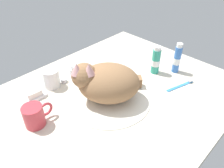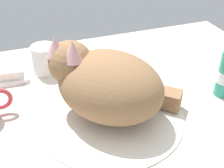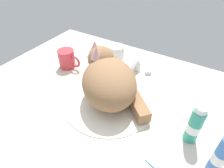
{
  "view_description": "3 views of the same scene",
  "coord_description": "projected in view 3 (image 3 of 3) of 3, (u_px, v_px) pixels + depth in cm",
  "views": [
    {
      "loc": [
        -49.3,
        -49.71,
        59.8
      ],
      "look_at": [
        1.48,
        -0.35,
        7.11
      ],
      "focal_mm": 35.86,
      "sensor_mm": 36.0,
      "label": 1
    },
    {
      "loc": [
        -16.73,
        -48.82,
        44.09
      ],
      "look_at": [
        1.34,
        2.41,
        6.93
      ],
      "focal_mm": 46.38,
      "sensor_mm": 36.0,
      "label": 2
    },
    {
      "loc": [
        27.22,
        -42.83,
        49.38
      ],
      "look_at": [
        -1.06,
        3.63,
        4.68
      ],
      "focal_mm": 30.43,
      "sensor_mm": 36.0,
      "label": 3
    }
  ],
  "objects": [
    {
      "name": "soap_bar",
      "position": [
        98.0,
        53.0,
        0.92
      ],
      "size": [
        6.46,
        5.01,
        2.42
      ],
      "primitive_type": "cube",
      "rotation": [
        0.0,
        0.0,
        -0.09
      ],
      "color": "white",
      "rests_on": "soap_dish"
    },
    {
      "name": "cat",
      "position": [
        109.0,
        80.0,
        0.66
      ],
      "size": [
        32.38,
        30.48,
        17.98
      ],
      "color": "#936B47",
      "rests_on": "sink_basin"
    },
    {
      "name": "toothpaste_bottle",
      "position": [
        195.0,
        125.0,
        0.54
      ],
      "size": [
        3.93,
        3.93,
        13.76
      ],
      "color": "teal",
      "rests_on": "ground_plane"
    },
    {
      "name": "soap_dish",
      "position": [
        98.0,
        56.0,
        0.94
      ],
      "size": [
        9.0,
        6.4,
        1.2
      ],
      "primitive_type": "cube",
      "color": "white",
      "rests_on": "ground_plane"
    },
    {
      "name": "coffee_mug",
      "position": [
        67.0,
        59.0,
        0.85
      ],
      "size": [
        11.27,
        7.27,
        8.19
      ],
      "color": "#C63842",
      "rests_on": "ground_plane"
    },
    {
      "name": "mouthwash_bottle",
      "position": [
        221.0,
        156.0,
        0.46
      ],
      "size": [
        3.32,
        3.32,
        14.8
      ],
      "color": "#3870C6",
      "rests_on": "ground_plane"
    },
    {
      "name": "faucet",
      "position": [
        135.0,
        66.0,
        0.83
      ],
      "size": [
        14.25,
        10.93,
        6.38
      ],
      "color": "silver",
      "rests_on": "ground_plane"
    },
    {
      "name": "rinse_cup",
      "position": [
        117.0,
        54.0,
        0.88
      ],
      "size": [
        6.94,
        6.94,
        8.2
      ],
      "color": "white",
      "rests_on": "ground_plane"
    },
    {
      "name": "sink_basin",
      "position": [
        109.0,
        99.0,
        0.7
      ],
      "size": [
        34.14,
        34.14,
        0.75
      ],
      "primitive_type": "cylinder",
      "color": "white",
      "rests_on": "ground_plane"
    },
    {
      "name": "ground_plane",
      "position": [
        109.0,
        103.0,
        0.72
      ],
      "size": [
        110.0,
        82.5,
        3.0
      ],
      "primitive_type": "cube",
      "color": "beige"
    }
  ]
}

